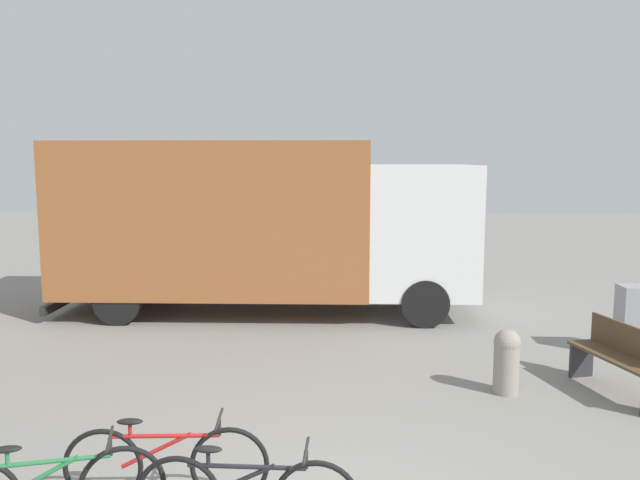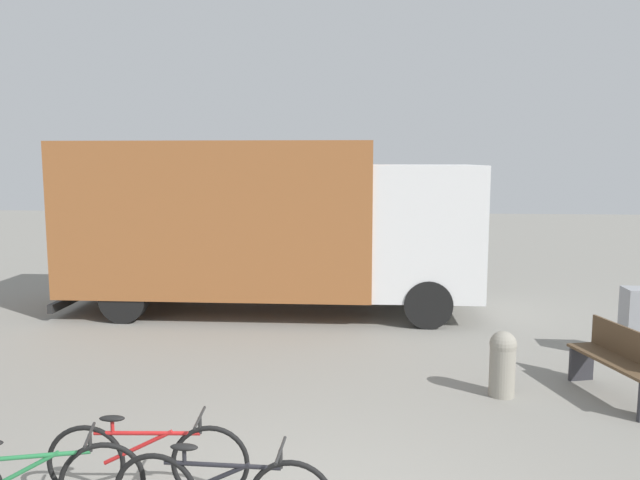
# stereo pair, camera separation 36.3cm
# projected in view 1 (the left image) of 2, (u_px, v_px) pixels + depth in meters

# --- Properties ---
(delivery_truck) EXTENTS (7.88, 2.55, 3.26)m
(delivery_truck) POSITION_uv_depth(u_px,v_px,m) (260.00, 220.00, 11.98)
(delivery_truck) COLOR #99592D
(delivery_truck) RESTS_ON ground
(park_bench) EXTENTS (0.77, 1.50, 0.88)m
(park_bench) POSITION_uv_depth(u_px,v_px,m) (621.00, 357.00, 7.80)
(park_bench) COLOR brown
(park_bench) RESTS_ON ground
(bicycle_middle) EXTENTS (1.75, 0.44, 0.77)m
(bicycle_middle) POSITION_uv_depth(u_px,v_px,m) (166.00, 464.00, 5.32)
(bicycle_middle) COLOR black
(bicycle_middle) RESTS_ON ground
(bollard_near_bench) EXTENTS (0.33, 0.33, 0.83)m
(bollard_near_bench) POSITION_uv_depth(u_px,v_px,m) (507.00, 359.00, 7.85)
(bollard_near_bench) COLOR gray
(bollard_near_bench) RESTS_ON ground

